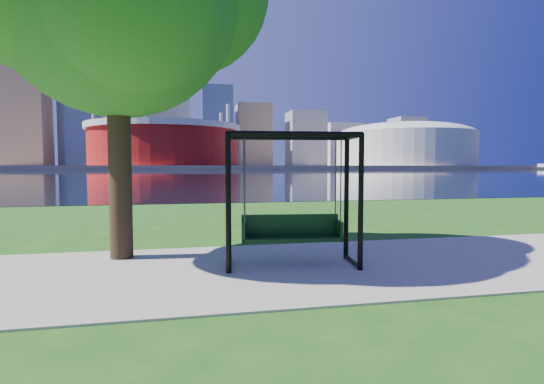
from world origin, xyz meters
name	(u,v)px	position (x,y,z in m)	size (l,w,h in m)	color
ground	(285,262)	(0.00, 0.00, 0.00)	(900.00, 900.00, 0.00)	#1E5114
path	(292,267)	(0.00, -0.50, 0.01)	(120.00, 4.00, 0.03)	#9E937F
river	(188,173)	(0.00, 102.00, 0.01)	(900.00, 180.00, 0.02)	black
far_bank	(183,167)	(0.00, 306.00, 1.00)	(900.00, 228.00, 2.00)	#937F60
stadium	(165,143)	(-10.00, 235.00, 14.23)	(83.00, 83.00, 32.00)	maroon
arena	(404,143)	(135.00, 235.00, 15.87)	(84.00, 84.00, 26.56)	beige
skyline	(176,120)	(-4.27, 319.39, 35.89)	(392.00, 66.00, 96.50)	gray
swing	(291,203)	(0.02, -0.37, 1.07)	(2.27, 1.19, 2.22)	black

